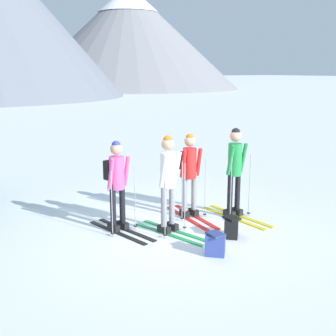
% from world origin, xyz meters
% --- Properties ---
extents(ground_plane, '(400.00, 400.00, 0.00)m').
position_xyz_m(ground_plane, '(0.00, 0.00, 0.00)').
color(ground_plane, white).
extents(skier_in_pink, '(0.65, 1.66, 1.72)m').
position_xyz_m(skier_in_pink, '(-0.90, 0.30, 0.97)').
color(skier_in_pink, black).
rests_on(skier_in_pink, ground).
extents(skier_in_white, '(0.73, 1.68, 1.83)m').
position_xyz_m(skier_in_white, '(-0.13, -0.28, 1.02)').
color(skier_in_white, green).
rests_on(skier_in_white, ground).
extents(skier_in_red, '(0.61, 1.72, 1.74)m').
position_xyz_m(skier_in_red, '(0.71, 0.25, 0.98)').
color(skier_in_red, red).
rests_on(skier_in_red, ground).
extents(skier_in_green, '(0.61, 1.78, 1.85)m').
position_xyz_m(skier_in_green, '(1.50, -0.24, 1.03)').
color(skier_in_green, yellow).
rests_on(skier_in_green, ground).
extents(backpack_on_snow_front, '(0.40, 0.39, 0.38)m').
position_xyz_m(backpack_on_snow_front, '(-0.04, -1.58, 0.19)').
color(backpack_on_snow_front, '#384C99').
rests_on(backpack_on_snow_front, ground).
extents(backpack_on_snow_beside, '(0.39, 0.40, 0.38)m').
position_xyz_m(backpack_on_snow_beside, '(0.71, -1.11, 0.19)').
color(backpack_on_snow_beside, black).
rests_on(backpack_on_snow_beside, ground).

